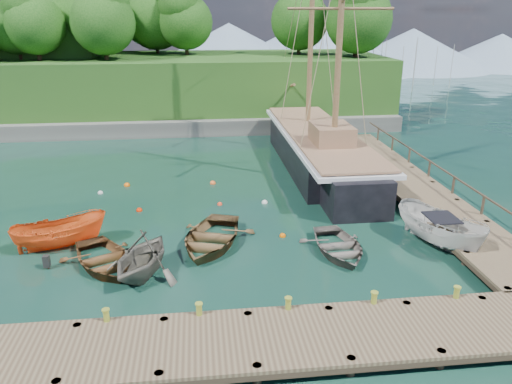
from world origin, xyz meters
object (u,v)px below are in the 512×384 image
schooner (319,152)px  rowboat_0 (105,266)px  motorboat_orange (62,247)px  rowboat_3 (338,253)px  rowboat_1 (143,275)px  cabin_boat_white (438,246)px  rowboat_2 (211,245)px

schooner → rowboat_0: bearing=-133.7°
motorboat_orange → rowboat_3: bearing=-116.5°
rowboat_1 → rowboat_3: size_ratio=0.94×
rowboat_3 → cabin_boat_white: size_ratio=0.82×
rowboat_0 → schooner: schooner is taller
rowboat_1 → rowboat_2: rowboat_1 is taller
rowboat_0 → rowboat_2: bearing=-8.7°
motorboat_orange → cabin_boat_white: 17.12m
rowboat_0 → motorboat_orange: 3.04m
rowboat_2 → rowboat_0: bearing=-142.9°
rowboat_0 → rowboat_2: rowboat_2 is taller
rowboat_2 → schooner: schooner is taller
rowboat_1 → cabin_boat_white: bearing=26.4°
rowboat_0 → motorboat_orange: motorboat_orange is taller
rowboat_1 → cabin_boat_white: (13.12, 1.09, 0.00)m
motorboat_orange → schooner: size_ratio=0.16×
rowboat_1 → motorboat_orange: (-3.90, 2.99, 0.00)m
rowboat_1 → motorboat_orange: rowboat_1 is taller
cabin_boat_white → rowboat_2: bearing=152.2°
rowboat_0 → rowboat_1: rowboat_1 is taller
rowboat_2 → motorboat_orange: size_ratio=1.18×
rowboat_2 → motorboat_orange: 6.75m
cabin_boat_white → schooner: bearing=81.0°
rowboat_0 → schooner: bearing=19.3°
cabin_boat_white → motorboat_orange: bearing=153.2°
rowboat_2 → motorboat_orange: (-6.72, 0.57, 0.00)m
rowboat_3 → motorboat_orange: size_ratio=0.98×
cabin_boat_white → rowboat_1: bearing=164.3°
rowboat_2 → cabin_boat_white: size_ratio=0.99×
rowboat_3 → cabin_boat_white: bearing=-3.0°
rowboat_0 → cabin_boat_white: bearing=-26.5°
rowboat_1 → schooner: schooner is taller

